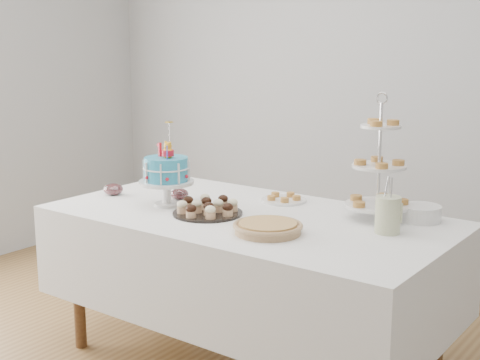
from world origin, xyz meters
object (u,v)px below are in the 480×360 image
Objects in this scene: cupcake_tray at (208,207)px; pastry_plate at (284,198)px; table at (249,260)px; utensil_pitcher at (388,213)px; plate_stack at (421,213)px; tiered_stand at (379,167)px; jam_bowl_b at (179,194)px; pie at (268,227)px; birthday_cake at (167,184)px; jam_bowl_a at (113,189)px.

cupcake_tray is 0.46m from pastry_plate.
table is 7.84× the size of utensil_pitcher.
plate_stack is 0.75× the size of utensil_pitcher.
tiered_stand is at bearing -3.23° from pastry_plate.
table is 0.76m from tiered_stand.
cupcake_tray is at bearing -108.88° from pastry_plate.
plate_stack reaches higher than pastry_plate.
plate_stack is (0.70, 0.38, 0.26)m from table.
table is at bearing -4.45° from jam_bowl_b.
utensil_pitcher is (0.66, 0.10, 0.31)m from table.
tiered_stand is (0.53, 0.29, 0.47)m from table.
pie is 0.74m from plate_stack.
pastry_plate is at bearing 31.46° from jam_bowl_b.
pastry_plate is at bearing 150.04° from utensil_pitcher.
jam_bowl_b is at bearing -165.75° from tiered_stand.
plate_stack is at bearing 4.41° from pastry_plate.
table is 6.34× the size of pie.
birthday_cake is 0.61m from pastry_plate.
pie is at bearing -127.53° from plate_stack.
pastry_plate is at bearing 91.45° from table.
utensil_pitcher is (1.09, 0.21, -0.03)m from birthday_cake.
tiered_stand reaches higher than pastry_plate.
plate_stack is (1.13, 0.48, -0.08)m from birthday_cake.
table is at bearing 29.86° from birthday_cake.
plate_stack is (0.45, 0.59, 0.01)m from pie.
pastry_plate is 0.92m from jam_bowl_a.
tiered_stand is at bearing 113.97° from utensil_pitcher.
tiered_stand is at bearing 14.25° from jam_bowl_b.
plate_stack is at bearing 25.56° from tiered_stand.
birthday_cake is 1.26× the size of cupcake_tray.
jam_bowl_a is (-0.83, -0.10, 0.26)m from table.
tiered_stand is 0.29m from plate_stack.
cupcake_tray is 3.18× the size of jam_bowl_a.
cupcake_tray is at bearing -1.68° from jam_bowl_a.
plate_stack is at bearing 29.70° from cupcake_tray.
birthday_cake reaches higher than table.
birthday_cake is 1.72× the size of utensil_pitcher.
pie is at bearing -13.07° from cupcake_tray.
plate_stack is 1.90× the size of jam_bowl_b.
tiered_stand reaches higher than plate_stack.
jam_bowl_a is 0.38m from jam_bowl_b.
pastry_plate is (-0.26, 0.53, -0.01)m from pie.
plate_stack is at bearing 17.15° from jam_bowl_a.
jam_bowl_b is (-1.00, -0.25, -0.22)m from tiered_stand.
jam_bowl_b is (-0.46, -0.28, 0.01)m from pastry_plate.
utensil_pitcher reaches higher than cupcake_tray.
cupcake_tray reaches higher than table.
jam_bowl_b is (-0.47, 0.04, 0.25)m from table.
pie is 1.08m from jam_bowl_a.
cupcake_tray is 0.99m from plate_stack.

